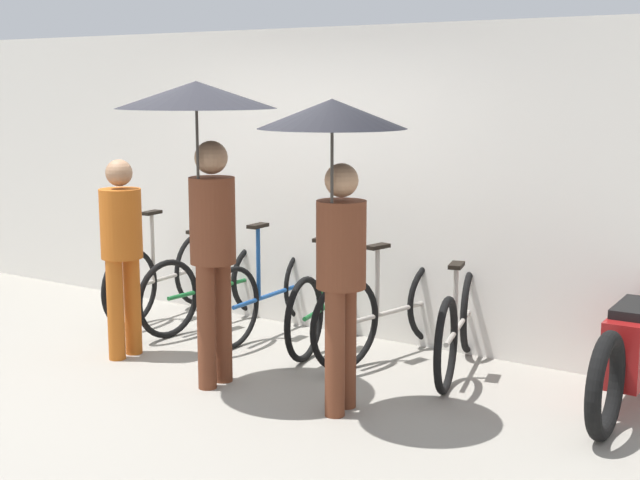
{
  "coord_description": "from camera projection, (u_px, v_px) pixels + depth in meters",
  "views": [
    {
      "loc": [
        4.08,
        -4.42,
        2.11
      ],
      "look_at": [
        0.63,
        0.92,
        1.0
      ],
      "focal_mm": 50.0,
      "sensor_mm": 36.0,
      "label": 1
    }
  ],
  "objects": [
    {
      "name": "parked_bicycle_1",
      "position": [
        216.0,
        285.0,
        7.9
      ],
      "size": [
        0.44,
        1.76,
        1.02
      ],
      "rotation": [
        0.0,
        0.0,
        1.46
      ],
      "color": "black",
      "rests_on": "ground"
    },
    {
      "name": "pedestrian_trailing",
      "position": [
        336.0,
        176.0,
        5.49
      ],
      "size": [
        0.92,
        0.92,
        2.03
      ],
      "rotation": [
        0.0,
        0.0,
        3.26
      ],
      "color": "brown",
      "rests_on": "ground"
    },
    {
      "name": "parked_bicycle_0",
      "position": [
        166.0,
        275.0,
        8.22
      ],
      "size": [
        0.44,
        1.68,
        1.08
      ],
      "rotation": [
        0.0,
        0.0,
        1.62
      ],
      "color": "black",
      "rests_on": "ground"
    },
    {
      "name": "pedestrian_center",
      "position": [
        202.0,
        146.0,
        5.99
      ],
      "size": [
        1.08,
        1.08,
        2.14
      ],
      "rotation": [
        0.0,
        0.0,
        3.14
      ],
      "color": "brown",
      "rests_on": "ground"
    },
    {
      "name": "back_wall",
      "position": [
        326.0,
        182.0,
        7.62
      ],
      "size": [
        12.21,
        0.12,
        2.58
      ],
      "color": "silver",
      "rests_on": "ground"
    },
    {
      "name": "parked_bicycle_3",
      "position": [
        331.0,
        301.0,
        7.32
      ],
      "size": [
        0.47,
        1.71,
        0.98
      ],
      "rotation": [
        0.0,
        0.0,
        1.73
      ],
      "color": "black",
      "rests_on": "ground"
    },
    {
      "name": "parked_bicycle_4",
      "position": [
        394.0,
        309.0,
        6.98
      ],
      "size": [
        0.55,
        1.77,
        0.98
      ],
      "rotation": [
        0.0,
        0.0,
        1.35
      ],
      "color": "black",
      "rests_on": "ground"
    },
    {
      "name": "parked_bicycle_5",
      "position": [
        459.0,
        324.0,
        6.61
      ],
      "size": [
        0.58,
        1.66,
        1.07
      ],
      "rotation": [
        0.0,
        0.0,
        1.82
      ],
      "color": "black",
      "rests_on": "ground"
    },
    {
      "name": "pedestrian_leading",
      "position": [
        122.0,
        244.0,
        6.86
      ],
      "size": [
        0.32,
        0.32,
        1.55
      ],
      "rotation": [
        0.0,
        0.0,
        3.12
      ],
      "color": "#B25619",
      "rests_on": "ground"
    },
    {
      "name": "ground_plane",
      "position": [
        172.0,
        392.0,
        6.2
      ],
      "size": [
        30.0,
        30.0,
        0.0
      ],
      "primitive_type": "plane",
      "color": "gray"
    },
    {
      "name": "parked_bicycle_2",
      "position": [
        272.0,
        291.0,
        7.62
      ],
      "size": [
        0.44,
        1.75,
        1.02
      ],
      "rotation": [
        0.0,
        0.0,
        1.59
      ],
      "color": "black",
      "rests_on": "ground"
    },
    {
      "name": "motorcycle",
      "position": [
        632.0,
        349.0,
        5.89
      ],
      "size": [
        0.58,
        2.03,
        0.9
      ],
      "rotation": [
        0.0,
        0.0,
        1.59
      ],
      "color": "black",
      "rests_on": "ground"
    }
  ]
}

